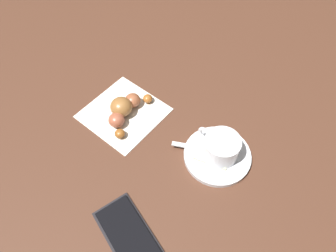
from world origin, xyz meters
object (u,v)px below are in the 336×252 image
(espresso_cup, at_px, (221,147))
(cell_phone, at_px, (128,234))
(teaspoon, at_px, (217,150))
(croissant, at_px, (124,109))
(napkin, at_px, (124,113))
(sugar_packet, at_px, (209,161))
(saucer, at_px, (217,156))

(espresso_cup, bearing_deg, cell_phone, 93.11)
(teaspoon, relative_size, croissant, 0.88)
(teaspoon, height_order, napkin, teaspoon)
(sugar_packet, height_order, croissant, croissant)
(sugar_packet, bearing_deg, croissant, 167.79)
(espresso_cup, height_order, napkin, espresso_cup)
(saucer, xyz_separation_m, sugar_packet, (-0.00, 0.02, 0.01))
(cell_phone, bearing_deg, saucer, -86.67)
(teaspoon, bearing_deg, croissant, 23.83)
(teaspoon, height_order, croissant, croissant)
(croissant, xyz_separation_m, cell_phone, (-0.21, 0.14, -0.02))
(sugar_packet, bearing_deg, saucer, 67.64)
(espresso_cup, distance_m, teaspoon, 0.02)
(saucer, xyz_separation_m, cell_phone, (-0.01, 0.22, -0.00))
(croissant, distance_m, cell_phone, 0.26)
(teaspoon, xyz_separation_m, croissant, (0.19, 0.09, 0.01))
(sugar_packet, distance_m, napkin, 0.21)
(espresso_cup, relative_size, napkin, 0.59)
(espresso_cup, height_order, sugar_packet, espresso_cup)
(sugar_packet, bearing_deg, teaspoon, 79.14)
(teaspoon, relative_size, cell_phone, 0.79)
(saucer, bearing_deg, sugar_packet, 95.20)
(saucer, relative_size, sugar_packet, 2.02)
(saucer, xyz_separation_m, napkin, (0.20, 0.08, -0.00))
(espresso_cup, distance_m, napkin, 0.22)
(teaspoon, bearing_deg, sugar_packet, 106.70)
(sugar_packet, distance_m, croissant, 0.21)
(espresso_cup, relative_size, teaspoon, 0.84)
(espresso_cup, relative_size, croissant, 0.74)
(napkin, distance_m, cell_phone, 0.26)
(teaspoon, bearing_deg, napkin, 23.27)
(napkin, bearing_deg, teaspoon, -156.73)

